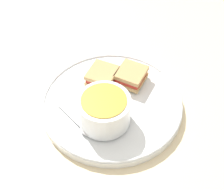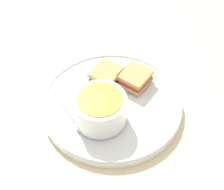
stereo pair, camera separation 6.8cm
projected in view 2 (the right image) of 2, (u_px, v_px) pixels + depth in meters
The scene contains 6 objects.
ground_plane at pixel (112, 106), 0.71m from camera, with size 2.40×2.40×0.00m, color beige.
plate at pixel (112, 103), 0.70m from camera, with size 0.32×0.32×0.02m.
soup_bowl at pixel (100, 109), 0.64m from camera, with size 0.11×0.11×0.06m.
spoon at pixel (79, 123), 0.65m from camera, with size 0.12×0.05×0.01m.
sandwich_half_near at pixel (135, 78), 0.72m from camera, with size 0.09×0.09×0.03m.
sandwich_half_far at pixel (106, 75), 0.72m from camera, with size 0.09×0.09×0.03m.
Camera 2 is at (0.43, -0.14, 0.55)m, focal length 50.00 mm.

